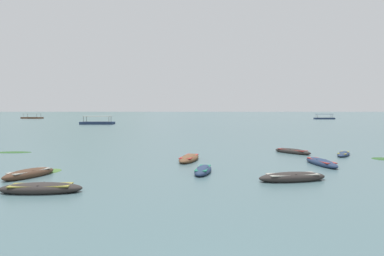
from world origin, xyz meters
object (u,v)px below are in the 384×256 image
at_px(rowboat_9, 29,174).
at_px(rowboat_0, 343,154).
at_px(rowboat_1, 203,170).
at_px(ferry_0, 324,118).
at_px(rowboat_10, 189,158).
at_px(ferry_2, 32,118).
at_px(rowboat_5, 292,177).
at_px(rowboat_6, 321,163).
at_px(rowboat_11, 41,189).
at_px(rowboat_7, 292,151).
at_px(ferry_1, 98,123).

bearing_deg(rowboat_9, rowboat_0, 22.23).
relative_size(rowboat_1, ferry_0, 0.39).
xyz_separation_m(rowboat_10, ferry_2, (-75.31, 138.45, 0.27)).
bearing_deg(rowboat_9, ferry_2, 114.44).
bearing_deg(rowboat_10, ferry_0, 64.23).
relative_size(rowboat_9, rowboat_10, 0.84).
bearing_deg(rowboat_5, rowboat_0, 54.04).
height_order(rowboat_9, ferry_2, ferry_2).
relative_size(rowboat_0, rowboat_6, 0.78).
height_order(rowboat_1, rowboat_6, rowboat_6).
xyz_separation_m(rowboat_0, rowboat_1, (-12.58, -8.12, 0.03)).
bearing_deg(ferry_2, ferry_0, -5.56).
bearing_deg(rowboat_11, rowboat_7, 41.71).
relative_size(rowboat_0, rowboat_7, 0.89).
distance_m(rowboat_5, rowboat_6, 6.67).
relative_size(rowboat_7, ferry_1, 0.40).
bearing_deg(ferry_1, rowboat_6, -64.05).
relative_size(rowboat_1, rowboat_11, 0.87).
distance_m(rowboat_0, rowboat_5, 13.09).
relative_size(rowboat_0, ferry_1, 0.35).
distance_m(rowboat_1, ferry_1, 80.38).
bearing_deg(ferry_1, ferry_2, 126.06).
distance_m(rowboat_5, ferry_0, 143.74).
height_order(rowboat_10, ferry_0, ferry_0).
height_order(rowboat_7, rowboat_9, rowboat_9).
xyz_separation_m(rowboat_0, rowboat_5, (-7.69, -10.60, 0.06)).
bearing_deg(ferry_2, rowboat_7, -57.66).
relative_size(rowboat_0, rowboat_1, 0.96).
bearing_deg(rowboat_7, rowboat_1, -131.49).
xyz_separation_m(rowboat_7, ferry_2, (-84.79, 133.93, 0.27)).
height_order(rowboat_6, ferry_0, ferry_0).
xyz_separation_m(rowboat_9, ferry_2, (-65.86, 144.91, 0.26)).
relative_size(rowboat_1, rowboat_7, 0.93).
xyz_separation_m(rowboat_7, rowboat_9, (-18.93, -10.98, 0.02)).
relative_size(rowboat_1, rowboat_6, 0.81).
distance_m(rowboat_11, ferry_2, 163.61).
xyz_separation_m(rowboat_9, ferry_0, (69.91, 131.69, 0.26)).
bearing_deg(rowboat_11, ferry_2, 114.63).
distance_m(rowboat_11, ferry_1, 83.00).
xyz_separation_m(rowboat_1, rowboat_6, (8.65, 3.03, 0.01)).
distance_m(rowboat_5, ferry_1, 84.43).
xyz_separation_m(rowboat_0, ferry_0, (47.00, 122.32, 0.31)).
bearing_deg(rowboat_0, rowboat_7, 157.89).
height_order(rowboat_0, ferry_1, ferry_1).
height_order(rowboat_0, ferry_0, ferry_0).
distance_m(rowboat_5, rowboat_11, 13.14).
height_order(rowboat_11, ferry_0, ferry_0).
xyz_separation_m(rowboat_5, ferry_0, (54.69, 132.92, 0.25)).
bearing_deg(rowboat_0, rowboat_9, -157.77).
height_order(rowboat_6, rowboat_11, rowboat_11).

